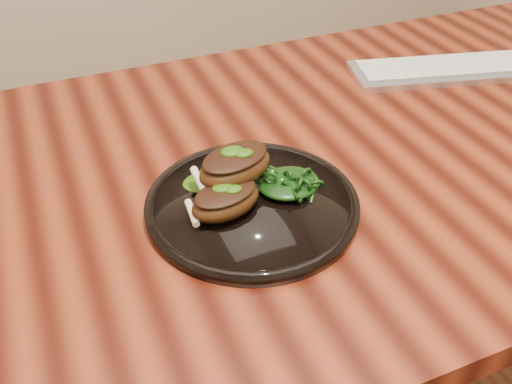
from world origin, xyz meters
The scene contains 7 objects.
desk centered at (0.00, 0.00, 0.67)m, with size 1.60×0.80×0.75m.
plate centered at (-0.12, -0.09, 0.76)m, with size 0.28×0.28×0.02m.
lamb_chop_front centered at (-0.16, -0.10, 0.79)m, with size 0.11×0.08×0.04m.
lamb_chop_back centered at (-0.13, -0.06, 0.81)m, with size 0.12×0.10×0.05m.
herb_smear centered at (-0.15, -0.03, 0.77)m, with size 0.08×0.05×0.01m, color #1A4006.
greens_heap centered at (-0.06, -0.09, 0.78)m, with size 0.09×0.08×0.03m.
keyboard centered at (0.39, 0.14, 0.76)m, with size 0.39×0.20×0.02m.
Camera 1 is at (-0.34, -0.64, 1.23)m, focal length 40.00 mm.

